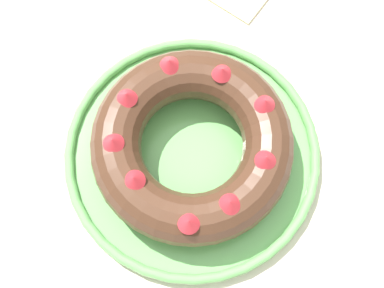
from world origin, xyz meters
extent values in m
plane|color=brown|center=(0.00, 0.00, 0.00)|extent=(8.00, 8.00, 0.00)
cube|color=beige|center=(0.00, 0.00, 0.76)|extent=(1.31, 0.91, 0.03)
cylinder|color=#6BB760|center=(-0.03, 0.02, 0.78)|extent=(0.31, 0.31, 0.01)
torus|color=#6BB760|center=(-0.03, 0.02, 0.79)|extent=(0.32, 0.32, 0.01)
torus|color=#4C2D1E|center=(-0.03, 0.02, 0.83)|extent=(0.24, 0.24, 0.06)
cone|color=red|center=(-0.12, -0.01, 0.86)|extent=(0.02, 0.02, 0.01)
cone|color=red|center=(-0.08, -0.04, 0.86)|extent=(0.03, 0.03, 0.01)
cone|color=red|center=(-0.02, -0.06, 0.86)|extent=(0.03, 0.03, 0.01)
cone|color=red|center=(0.04, -0.04, 0.86)|extent=(0.03, 0.03, 0.01)
cone|color=red|center=(0.06, 0.02, 0.86)|extent=(0.03, 0.03, 0.01)
cone|color=red|center=(0.05, 0.08, 0.86)|extent=(0.03, 0.03, 0.01)
cone|color=red|center=(-0.01, 0.11, 0.86)|extent=(0.03, 0.03, 0.01)
cone|color=red|center=(-0.07, 0.10, 0.86)|extent=(0.03, 0.03, 0.01)
cone|color=red|center=(-0.10, 0.07, 0.86)|extent=(0.03, 0.03, 0.01)
camera|label=1|loc=(-0.21, -0.05, 1.43)|focal=50.00mm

